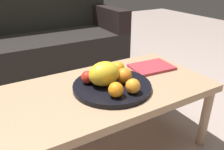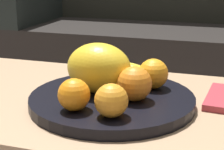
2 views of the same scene
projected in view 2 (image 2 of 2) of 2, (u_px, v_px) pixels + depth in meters
coffee_table at (113, 118)px, 0.94m from camera, size 1.08×0.58×0.42m
couch at (163, 42)px, 2.16m from camera, size 1.70×0.70×0.90m
fruit_bowl at (112, 100)px, 0.90m from camera, size 0.40×0.40×0.03m
melon_large_front at (99, 68)px, 0.90m from camera, size 0.17×0.13×0.12m
orange_front at (111, 101)px, 0.76m from camera, size 0.07×0.07×0.07m
orange_left at (153, 74)px, 0.93m from camera, size 0.08×0.08×0.08m
orange_right at (74, 95)px, 0.79m from camera, size 0.07×0.07×0.07m
orange_back at (134, 84)px, 0.85m from camera, size 0.08×0.08×0.08m
apple_front at (84, 70)px, 0.98m from camera, size 0.07×0.07×0.07m
banana_bunch at (118, 73)px, 0.97m from camera, size 0.18×0.14×0.06m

